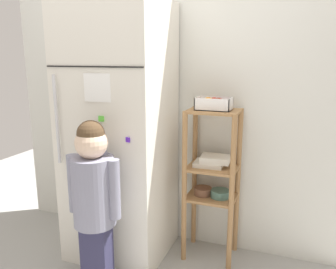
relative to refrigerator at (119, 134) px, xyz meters
name	(u,v)px	position (x,y,z in m)	size (l,w,h in m)	color
ground_plane	(154,257)	(0.27, -0.02, -0.91)	(6.00, 6.00, 0.00)	#999993
kitchen_wall_back	(171,96)	(0.27, 0.33, 0.25)	(2.71, 0.03, 2.32)	silver
refrigerator	(119,134)	(0.00, 0.00, 0.00)	(0.69, 0.64, 1.82)	silver
child_standing	(94,191)	(0.07, -0.46, -0.25)	(0.35, 0.26, 1.09)	#2F2D4B
pantry_shelf_unit	(212,174)	(0.65, 0.16, -0.27)	(0.37, 0.29, 1.09)	#9E7247
fruit_bin	(214,104)	(0.64, 0.15, 0.23)	(0.24, 0.15, 0.09)	white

